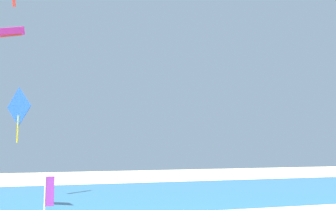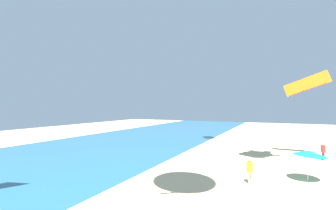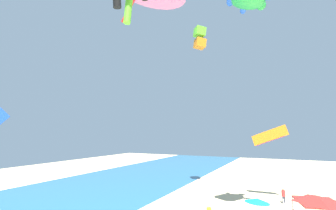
% 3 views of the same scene
% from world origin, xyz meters
% --- Properties ---
extents(ocean_strip, '(120.00, 21.12, 0.02)m').
position_xyz_m(ocean_strip, '(0.00, 28.25, 0.01)').
color(ocean_strip, '#28668E').
rests_on(ocean_strip, ground).
extents(kite_diamond_blue, '(2.35, 2.55, 4.87)m').
position_xyz_m(kite_diamond_blue, '(-11.72, 22.50, 8.63)').
color(kite_diamond_blue, blue).
extents(kite_parafoil_magenta, '(2.35, 2.39, 1.90)m').
position_xyz_m(kite_parafoil_magenta, '(-13.66, 28.07, 17.23)').
color(kite_parafoil_magenta, '#E02D9E').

